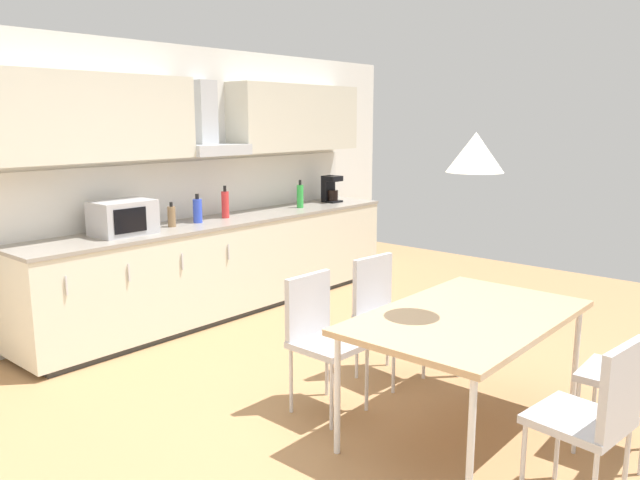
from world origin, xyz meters
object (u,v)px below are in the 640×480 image
Objects in this scene: chair_near_left at (597,410)px; chair_far_right at (383,305)px; chair_near_right at (639,365)px; bottle_green at (300,196)px; bottle_brown at (172,216)px; chair_far_left at (320,329)px; microwave at (123,218)px; dining_table at (467,321)px; coffee_maker at (330,189)px; pendant_lamp at (475,152)px; bottle_red at (225,204)px; bottle_blue at (198,210)px.

chair_near_left and chair_far_right have the same top height.
chair_near_left is at bearing 179.96° from chair_near_right.
bottle_green reaches higher than bottle_brown.
chair_far_right is (0.69, -0.00, 0.00)m from chair_far_left.
microwave is 0.32× the size of dining_table.
dining_table is at bearing -68.13° from chair_far_left.
microwave is 2.11m from bottle_green.
coffee_maker is at bearing 5.42° from bottle_green.
pendant_lamp reaches higher than chair_far_right.
bottle_brown is 0.14× the size of dining_table.
bottle_brown reaches higher than chair_near_right.
bottle_green is 0.20× the size of dining_table.
dining_table is at bearing -120.31° from bottle_green.
bottle_red is at bearing 179.62° from coffee_maker.
pendant_lamp reaches higher than microwave.
bottle_green is 3.99m from chair_near_right.
pendant_lamp is at bearing -127.51° from coffee_maker.
microwave is at bearing -179.06° from bottle_blue.
coffee_maker is at bearing 0.48° from bottle_brown.
microwave is at bearing 98.30° from pendant_lamp.
microwave is at bearing 179.25° from bottle_green.
chair_far_right is (0.70, 1.69, 0.00)m from chair_near_left.
bottle_blue is at bearing 90.02° from chair_far_right.
dining_table is 0.92m from chair_near_right.
bottle_brown is at bearing 178.75° from bottle_green.
microwave is 2.26m from chair_far_right.
chair_near_right is at bearing -116.80° from coffee_maker.
microwave is 0.55× the size of chair_near_left.
dining_table is at bearing -91.13° from bottle_brown.
dining_table is 0.92m from chair_far_left.
bottle_red is 1.04× the size of bottle_green.
chair_near_left is (-0.41, -3.76, -0.46)m from bottle_brown.
chair_far_left is at bearing -141.12° from coffee_maker.
coffee_maker is at bearing 0.56° from microwave.
pendant_lamp is (-0.34, 0.84, 1.12)m from chair_near_right.
bottle_blue is 3.80m from chair_near_right.
chair_near_left is (-2.03, -3.72, -0.50)m from bottle_green.
bottle_blue is 0.83× the size of pendant_lamp.
bottle_red reaches higher than bottle_blue.
chair_far_right is at bearing -82.01° from bottle_brown.
bottle_blue is at bearing 89.93° from chair_near_right.
bottle_green is 1.12× the size of bottle_blue.
chair_near_left is (-2.60, -3.78, -0.52)m from coffee_maker.
chair_far_right reaches higher than dining_table.
bottle_blue is 2.24m from chair_far_left.
microwave is at bearing 101.56° from chair_near_right.
bottle_blue is at bearing 79.49° from chair_near_left.
coffee_maker is at bearing 52.49° from dining_table.
coffee_maker is 0.34× the size of chair_near_right.
chair_far_left is 1.69m from chair_near_left.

